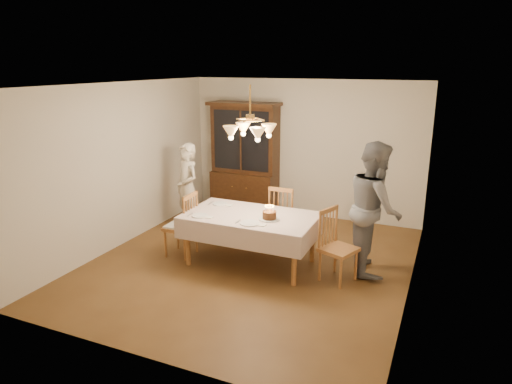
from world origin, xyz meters
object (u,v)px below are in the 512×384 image
at_px(chair_far_side, 284,218).
at_px(birthday_cake, 269,216).
at_px(elderly_woman, 188,188).
at_px(china_hutch, 245,160).
at_px(dining_table, 251,220).

distance_m(chair_far_side, birthday_cake, 1.06).
bearing_deg(elderly_woman, china_hutch, 105.24).
height_order(china_hutch, elderly_woman, china_hutch).
bearing_deg(birthday_cake, china_hutch, 121.95).
relative_size(china_hutch, birthday_cake, 7.20).
height_order(dining_table, china_hutch, china_hutch).
distance_m(elderly_woman, birthday_cake, 2.08).
bearing_deg(birthday_cake, chair_far_side, 97.91).
relative_size(elderly_woman, birthday_cake, 5.24).
bearing_deg(china_hutch, birthday_cake, -58.05).
bearing_deg(china_hutch, elderly_woman, -106.43).
distance_m(china_hutch, chair_far_side, 1.98).
distance_m(china_hutch, birthday_cake, 2.76).
height_order(china_hutch, chair_far_side, china_hutch).
bearing_deg(chair_far_side, china_hutch, 134.42).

